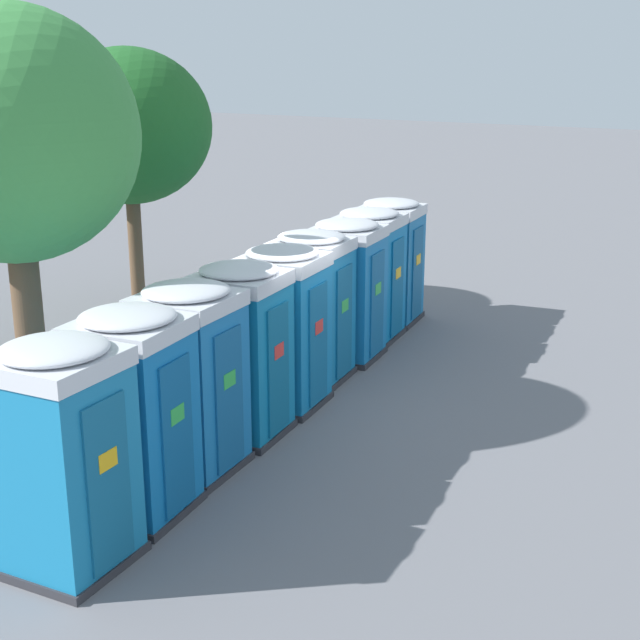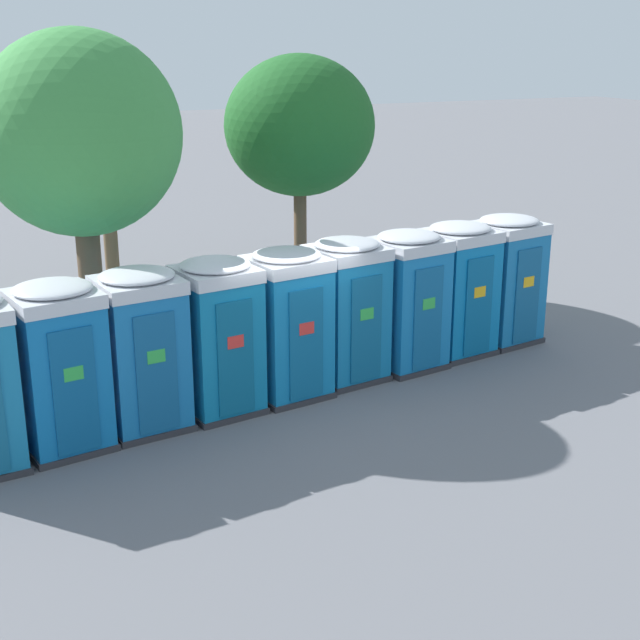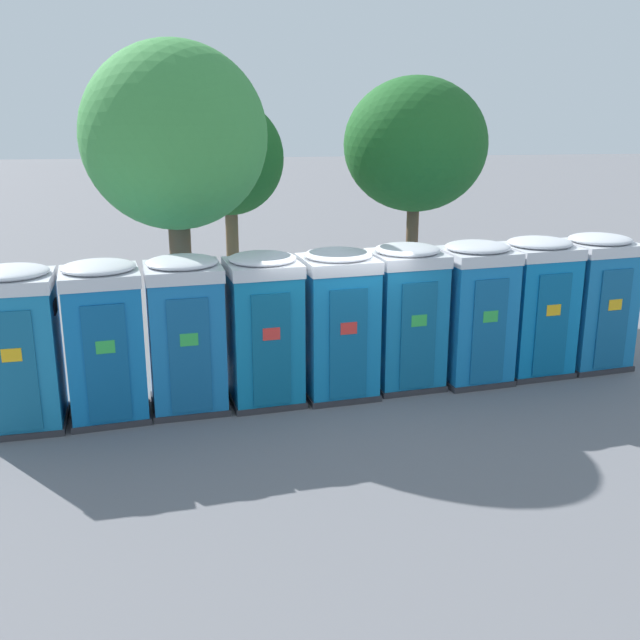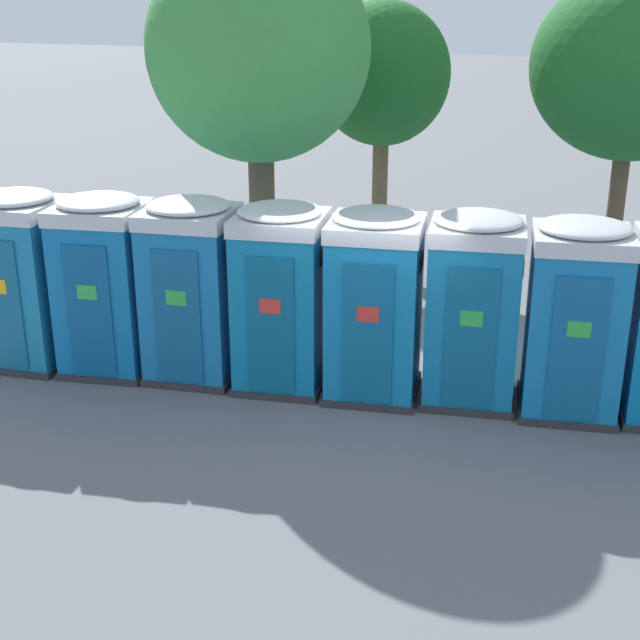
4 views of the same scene
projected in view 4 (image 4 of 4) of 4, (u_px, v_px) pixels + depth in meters
ground_plane at (376, 382)px, 12.44m from camera, size 120.00×120.00×0.00m
portapotty_0 at (21, 278)px, 12.67m from camera, size 1.35×1.32×2.54m
portapotty_1 at (105, 283)px, 12.44m from camera, size 1.39×1.38×2.54m
portapotty_2 at (192, 289)px, 12.22m from camera, size 1.36×1.34×2.54m
portapotty_3 at (281, 296)px, 11.93m from camera, size 1.35×1.36×2.54m
portapotty_4 at (374, 304)px, 11.66m from camera, size 1.38×1.36×2.54m
portapotty_5 at (473, 308)px, 11.51m from camera, size 1.37×1.37×2.54m
portapotty_6 at (575, 318)px, 11.17m from camera, size 1.38×1.37×2.54m
street_tree_0 at (633, 67)px, 14.86m from camera, size 3.40×3.40×5.50m
street_tree_1 at (258, 51)px, 13.73m from camera, size 3.48×3.48×6.01m
street_tree_2 at (382, 75)px, 16.48m from camera, size 2.52×2.52×4.96m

